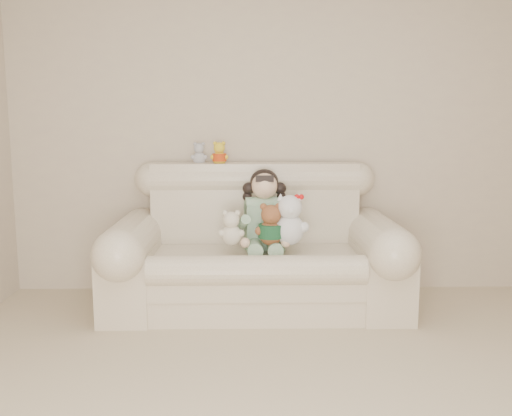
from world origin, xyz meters
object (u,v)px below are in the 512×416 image
object	(u,v)px
brown_teddy	(271,220)
white_cat	(290,214)
seated_child	(264,209)
sofa	(256,238)
cream_teddy	(231,224)

from	to	relation	value
brown_teddy	white_cat	bearing A→B (deg)	0.33
seated_child	sofa	bearing A→B (deg)	-137.32
seated_child	white_cat	xyz separation A→B (m)	(0.17, -0.21, -0.01)
sofa	cream_teddy	distance (m)	0.25
sofa	seated_child	bearing A→B (deg)	51.65
sofa	brown_teddy	distance (m)	0.23
sofa	brown_teddy	world-z (taller)	sofa
brown_teddy	cream_teddy	distance (m)	0.27
seated_child	brown_teddy	xyz separation A→B (m)	(0.04, -0.22, -0.05)
brown_teddy	white_cat	distance (m)	0.14
sofa	cream_teddy	world-z (taller)	sofa
seated_child	brown_teddy	bearing A→B (deg)	-89.35
sofa	white_cat	world-z (taller)	sofa
sofa	brown_teddy	xyz separation A→B (m)	(0.10, -0.14, 0.16)
white_cat	cream_teddy	distance (m)	0.41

